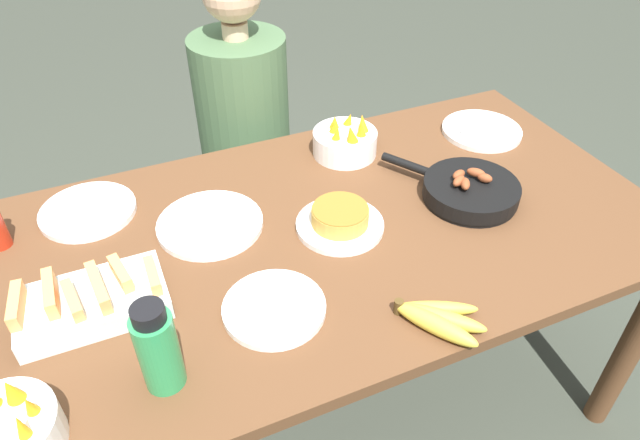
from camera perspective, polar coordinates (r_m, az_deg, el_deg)
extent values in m
plane|color=#383D33|center=(2.03, 0.00, -17.90)|extent=(14.00, 14.00, 0.00)
cube|color=brown|center=(1.45, 0.00, -1.45)|extent=(1.77, 0.92, 0.03)
cylinder|color=brown|center=(1.93, 28.79, -10.75)|extent=(0.07, 0.07, 0.74)
cylinder|color=brown|center=(1.98, -27.96, -9.10)|extent=(0.07, 0.07, 0.74)
cylinder|color=brown|center=(2.31, 14.89, 2.58)|extent=(0.07, 0.07, 0.74)
ellipsoid|color=gold|center=(1.21, 11.43, -10.18)|extent=(0.13, 0.18, 0.04)
ellipsoid|color=gold|center=(1.23, 11.88, -9.53)|extent=(0.17, 0.16, 0.04)
ellipsoid|color=gold|center=(1.25, 11.54, -8.65)|extent=(0.17, 0.11, 0.03)
cylinder|color=#4C3819|center=(1.24, 7.85, -8.59)|extent=(0.02, 0.02, 0.04)
cube|color=silver|center=(1.32, -21.76, -7.74)|extent=(0.31, 0.18, 0.05)
cube|color=#F29E56|center=(1.31, -28.07, -7.59)|extent=(0.03, 0.11, 0.04)
cube|color=#F29E56|center=(1.30, -25.32, -6.69)|extent=(0.02, 0.12, 0.05)
cube|color=#F29E56|center=(1.28, -23.49, -7.43)|extent=(0.04, 0.11, 0.04)
cube|color=#F29E56|center=(1.28, -21.25, -6.37)|extent=(0.04, 0.14, 0.04)
cube|color=#F29E56|center=(1.30, -19.29, -5.13)|extent=(0.04, 0.10, 0.04)
cube|color=#F29E56|center=(1.27, -16.37, -5.44)|extent=(0.02, 0.10, 0.04)
cylinder|color=black|center=(1.59, 14.71, 2.19)|extent=(0.25, 0.25, 0.01)
cylinder|color=black|center=(1.57, 14.86, 2.94)|extent=(0.25, 0.25, 0.04)
cylinder|color=black|center=(1.63, 8.57, 5.54)|extent=(0.10, 0.14, 0.02)
ellipsoid|color=brown|center=(1.53, 13.72, 3.82)|extent=(0.06, 0.05, 0.03)
ellipsoid|color=brown|center=(1.56, 13.71, 4.43)|extent=(0.05, 0.04, 0.03)
ellipsoid|color=brown|center=(1.56, 16.17, 4.06)|extent=(0.04, 0.05, 0.02)
ellipsoid|color=brown|center=(1.57, 15.33, 4.60)|extent=(0.05, 0.05, 0.03)
ellipsoid|color=brown|center=(1.52, 14.32, 3.53)|extent=(0.05, 0.05, 0.03)
cylinder|color=white|center=(1.44, 2.00, -0.51)|extent=(0.22, 0.22, 0.02)
cylinder|color=gold|center=(1.42, 2.02, 0.41)|extent=(0.14, 0.14, 0.04)
cylinder|color=#9F6624|center=(1.41, 2.04, 1.14)|extent=(0.14, 0.14, 0.00)
cylinder|color=white|center=(1.47, -10.93, -0.39)|extent=(0.27, 0.27, 0.02)
cylinder|color=silver|center=(1.47, -9.69, 0.34)|extent=(0.07, 0.09, 0.01)
cube|color=silver|center=(1.41, -10.65, -1.54)|extent=(0.04, 0.05, 0.00)
cylinder|color=white|center=(1.24, -4.61, -8.77)|extent=(0.22, 0.22, 0.02)
cylinder|color=silver|center=(1.22, -4.22, -9.23)|extent=(0.03, 0.13, 0.01)
cube|color=silver|center=(1.27, -6.31, -6.70)|extent=(0.03, 0.05, 0.00)
cylinder|color=white|center=(1.60, -22.18, 0.84)|extent=(0.24, 0.24, 0.02)
cylinder|color=silver|center=(1.58, -23.46, 0.48)|extent=(0.04, 0.13, 0.01)
cube|color=silver|center=(1.65, -23.04, 2.38)|extent=(0.03, 0.05, 0.00)
cylinder|color=white|center=(1.89, 15.86, 8.60)|extent=(0.25, 0.25, 0.02)
cylinder|color=silver|center=(1.89, 16.59, 8.87)|extent=(0.11, 0.02, 0.01)
cube|color=silver|center=(1.86, 14.46, 8.65)|extent=(0.05, 0.03, 0.00)
cylinder|color=white|center=(1.71, 2.49, 7.71)|extent=(0.19, 0.19, 0.07)
cone|color=orange|center=(1.70, 4.28, 9.61)|extent=(0.04, 0.05, 0.06)
cone|color=orange|center=(1.72, 2.92, 9.97)|extent=(0.05, 0.05, 0.05)
cone|color=orange|center=(1.71, 1.46, 9.70)|extent=(0.05, 0.04, 0.04)
cone|color=orange|center=(1.68, 1.40, 9.22)|extent=(0.04, 0.05, 0.05)
cone|color=orange|center=(1.65, 1.71, 8.56)|extent=(0.04, 0.05, 0.05)
cone|color=orange|center=(1.63, 3.14, 8.53)|extent=(0.05, 0.04, 0.06)
cone|color=orange|center=(1.67, 4.15, 8.89)|extent=(0.05, 0.05, 0.04)
cylinder|color=white|center=(1.16, -28.93, -18.35)|extent=(0.19, 0.19, 0.07)
cone|color=orange|center=(1.10, -27.02, -16.25)|extent=(0.03, 0.03, 0.06)
cone|color=orange|center=(1.13, -28.48, -14.83)|extent=(0.05, 0.05, 0.06)
cone|color=orange|center=(1.08, -27.70, -17.87)|extent=(0.04, 0.04, 0.06)
cylinder|color=#2D9351|center=(1.10, -15.83, -12.55)|extent=(0.08, 0.08, 0.17)
cylinder|color=black|center=(1.03, -16.82, -9.00)|extent=(0.06, 0.06, 0.03)
cube|color=black|center=(2.29, -6.67, -0.34)|extent=(0.35, 0.35, 0.51)
cylinder|color=#476642|center=(2.01, -7.75, 10.87)|extent=(0.32, 0.32, 0.51)
cylinder|color=#DBB28E|center=(1.89, -8.50, 18.28)|extent=(0.08, 0.08, 0.05)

